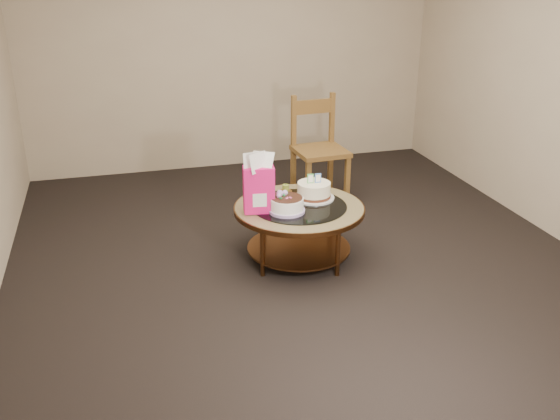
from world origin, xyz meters
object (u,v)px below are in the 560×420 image
object	(u,v)px
coffee_table	(299,215)
cream_cake	(314,191)
gift_bag	(259,183)
dining_chair	(319,149)
decorated_cake	(287,205)

from	to	relation	value
coffee_table	cream_cake	distance (m)	0.24
gift_bag	dining_chair	bearing A→B (deg)	61.80
decorated_cake	cream_cake	distance (m)	0.35
coffee_table	cream_cake	size ratio (longest dim) A/B	3.11
decorated_cake	gift_bag	xyz separation A→B (m)	(-0.20, 0.06, 0.17)
cream_cake	dining_chair	xyz separation A→B (m)	(0.41, 1.09, -0.01)
dining_chair	cream_cake	bearing A→B (deg)	-114.49
decorated_cake	gift_bag	world-z (taller)	gift_bag
cream_cake	dining_chair	size ratio (longest dim) A/B	0.32
cream_cake	dining_chair	bearing A→B (deg)	71.74
gift_bag	coffee_table	bearing A→B (deg)	12.56
coffee_table	dining_chair	distance (m)	1.34
coffee_table	dining_chair	xyz separation A→B (m)	(0.57, 1.21, 0.14)
dining_chair	decorated_cake	bearing A→B (deg)	-122.09
coffee_table	decorated_cake	size ratio (longest dim) A/B	3.68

